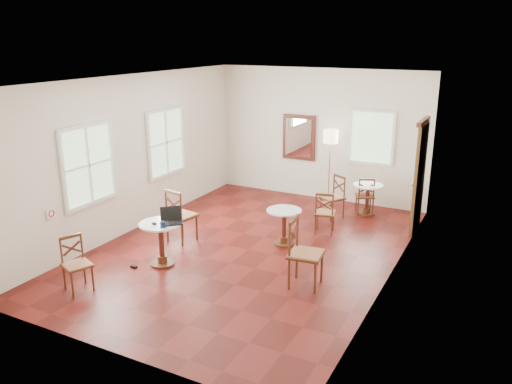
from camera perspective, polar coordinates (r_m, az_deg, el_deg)
ground at (r=9.25m, az=-0.86°, el=-6.42°), size 7.00×7.00×0.00m
room_shell at (r=8.94m, az=-0.42°, el=5.47°), size 5.02×7.02×3.01m
cafe_table_near at (r=8.64m, az=-10.51°, el=-5.18°), size 0.70×0.70×0.74m
cafe_table_mid at (r=9.33m, az=3.12°, el=-3.48°), size 0.63×0.63×0.67m
cafe_table_back at (r=11.13m, az=12.30°, el=-0.45°), size 0.63×0.63×0.66m
chair_near_a at (r=9.54m, az=-8.41°, el=-2.59°), size 0.55×0.55×1.02m
chair_near_b at (r=8.17m, az=-19.37°, el=-7.56°), size 0.50×0.50×0.83m
chair_mid_a at (r=9.94m, az=7.66°, el=-2.29°), size 0.47×0.47×0.84m
chair_mid_b at (r=7.82m, az=5.38°, el=-6.79°), size 0.55×0.55×1.07m
chair_back_a at (r=11.18m, az=12.05°, el=-0.38°), size 0.50×0.50×0.82m
chair_back_b at (r=10.82m, az=8.61°, el=-0.56°), size 0.57×0.57×0.90m
floor_lamp at (r=11.45m, az=8.30°, el=5.59°), size 0.33×0.33×1.70m
laptop at (r=8.51m, az=-9.40°, el=-2.97°), size 0.45×0.44×0.25m
mouse at (r=8.48m, az=-11.28°, el=-3.45°), size 0.12×0.10×0.04m
navy_mug at (r=8.31m, az=-10.34°, el=-3.59°), size 0.13×0.09×0.10m
water_glass at (r=8.38m, az=-9.90°, el=-3.43°), size 0.05×0.05×0.09m
power_adapter at (r=8.79m, az=-13.44°, el=-8.09°), size 0.10×0.06×0.04m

